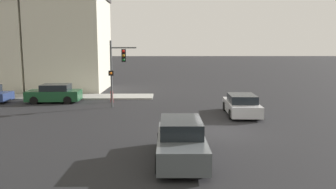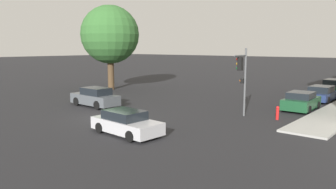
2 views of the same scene
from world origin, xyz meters
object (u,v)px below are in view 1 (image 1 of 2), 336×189
(traffic_signal, at_px, (117,64))
(crossing_car_1, at_px, (181,141))
(parked_car_0, at_px, (54,94))
(fire_hydrant, at_px, (112,96))
(crossing_car_0, at_px, (241,105))

(traffic_signal, height_order, crossing_car_1, traffic_signal)
(crossing_car_1, bearing_deg, parked_car_0, -144.94)
(parked_car_0, bearing_deg, crossing_car_1, 122.17)
(crossing_car_1, height_order, fire_hydrant, crossing_car_1)
(traffic_signal, xyz_separation_m, parked_car_0, (2.35, 5.31, -2.41))
(parked_car_0, bearing_deg, traffic_signal, 154.00)
(crossing_car_0, distance_m, parked_car_0, 14.48)
(parked_car_0, distance_m, fire_hydrant, 4.51)
(crossing_car_1, bearing_deg, fire_hydrant, -159.93)
(crossing_car_0, bearing_deg, parked_car_0, 72.36)
(traffic_signal, distance_m, parked_car_0, 6.29)
(traffic_signal, relative_size, parked_car_0, 1.16)
(traffic_signal, bearing_deg, fire_hydrant, -163.97)
(traffic_signal, height_order, fire_hydrant, traffic_signal)
(parked_car_0, bearing_deg, fire_hydrant, 177.00)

